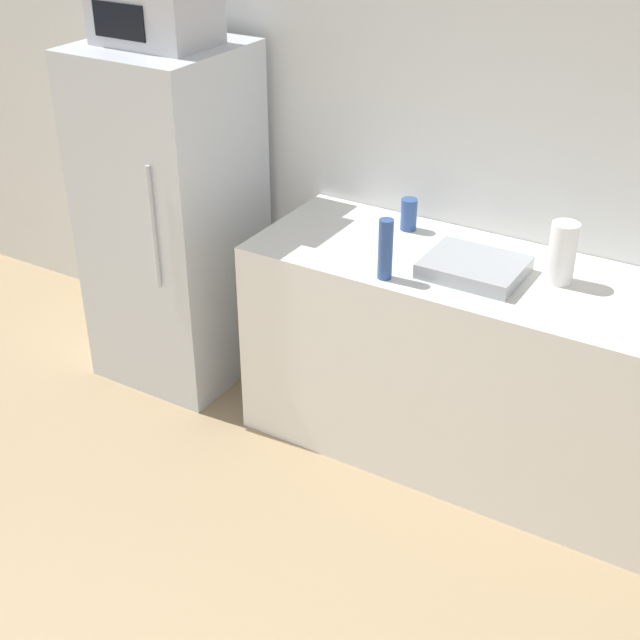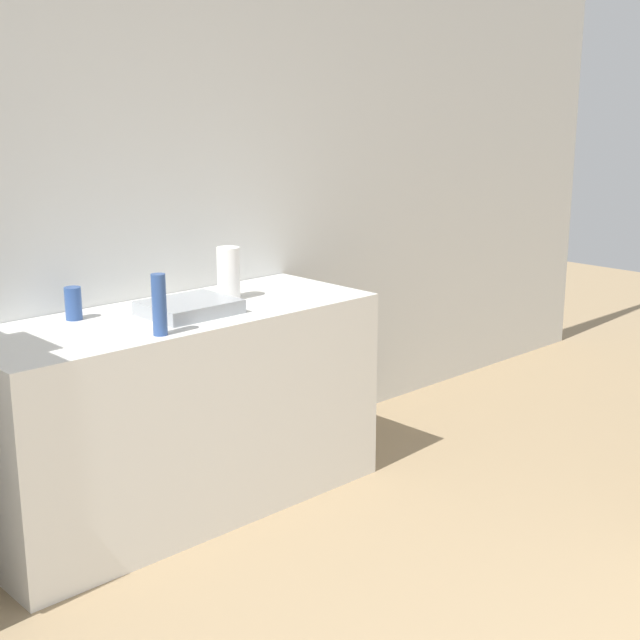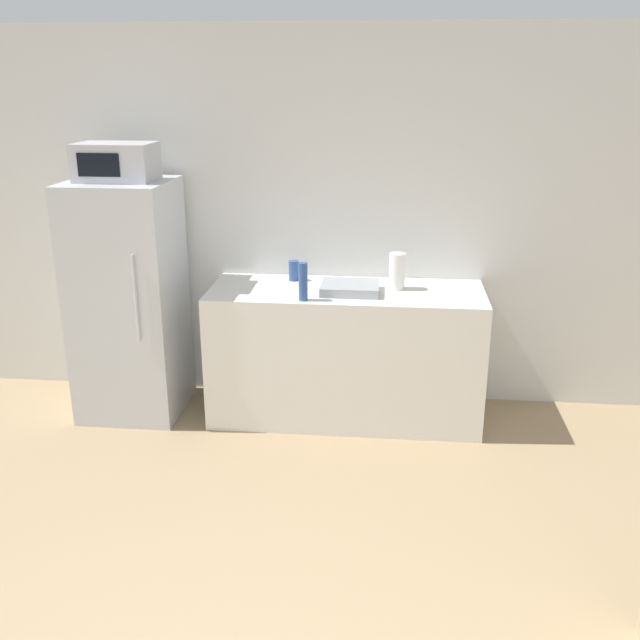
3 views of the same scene
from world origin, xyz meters
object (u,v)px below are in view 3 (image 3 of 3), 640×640
object	(u,v)px
microwave	(116,162)
paper_towel_roll	(397,271)
bottle_tall	(303,282)
bottle_short	(294,271)
refrigerator	(129,300)

from	to	relation	value
microwave	paper_towel_roll	distance (m)	1.95
bottle_tall	bottle_short	xyz separation A→B (m)	(-0.12, 0.46, -0.05)
bottle_tall	bottle_short	size ratio (longest dim) A/B	1.76
refrigerator	bottle_tall	size ratio (longest dim) A/B	6.60
bottle_tall	paper_towel_roll	size ratio (longest dim) A/B	1.01
refrigerator	paper_towel_roll	world-z (taller)	refrigerator
refrigerator	microwave	distance (m)	0.93
refrigerator	paper_towel_roll	xyz separation A→B (m)	(1.82, 0.10, 0.23)
bottle_tall	bottle_short	bearing A→B (deg)	104.98
microwave	paper_towel_roll	world-z (taller)	microwave
refrigerator	bottle_short	distance (m)	1.15
refrigerator	bottle_short	xyz separation A→B (m)	(1.11, 0.25, 0.17)
microwave	bottle_short	size ratio (longest dim) A/B	3.52
bottle_short	paper_towel_roll	world-z (taller)	paper_towel_roll
refrigerator	bottle_tall	bearing A→B (deg)	-9.86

